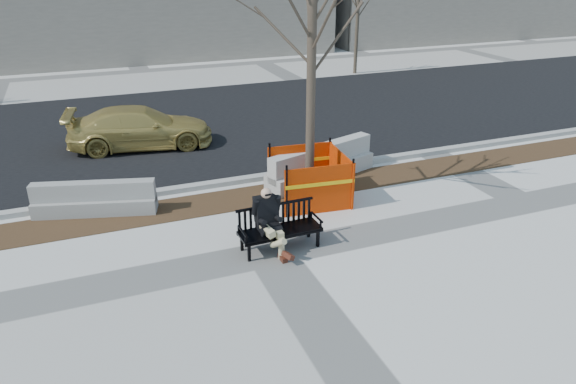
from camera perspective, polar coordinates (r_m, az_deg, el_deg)
name	(u,v)px	position (r m, az deg, el deg)	size (l,w,h in m)	color
ground	(270,253)	(10.35, -1.88, -6.51)	(120.00, 120.00, 0.00)	beige
mulch_strip	(232,200)	(12.55, -5.89, -0.84)	(40.00, 1.20, 0.02)	#47301C
asphalt_street	(180,126)	(18.24, -11.33, 6.81)	(60.00, 10.40, 0.01)	black
curb	(222,183)	(13.37, -7.03, 0.97)	(60.00, 0.25, 0.12)	#9E9B93
bench	(280,248)	(10.51, -0.84, -5.97)	(1.62, 0.58, 0.86)	black
seated_man	(269,249)	(10.48, -2.05, -6.09)	(0.54, 0.91, 1.27)	black
tree_fence	(309,199)	(12.54, 2.24, -0.77)	(2.39, 2.39, 5.98)	#E93500
sedan	(143,147)	(16.53, -15.13, 4.63)	(1.66, 4.10, 1.19)	#AB9346
jersey_barrier_left	(97,213)	(12.59, -19.56, -2.14)	(2.62, 0.52, 0.75)	gray
jersey_barrier_right	(321,179)	(13.68, 3.50, 1.39)	(3.15, 0.63, 0.90)	#A7A59D
far_tree_right	(355,73)	(26.44, 7.07, 12.37)	(1.79, 1.79, 4.85)	#4D4031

